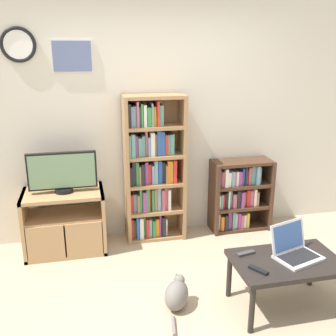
% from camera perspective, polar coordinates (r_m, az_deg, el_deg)
% --- Properties ---
extents(ground_plane, '(18.00, 18.00, 0.00)m').
position_cam_1_polar(ground_plane, '(3.34, 3.66, -21.46)').
color(ground_plane, tan).
extents(wall_back, '(5.76, 0.09, 2.60)m').
position_cam_1_polar(wall_back, '(4.34, -2.43, 6.93)').
color(wall_back, beige).
rests_on(wall_back, ground_plane).
extents(tv_stand, '(0.82, 0.49, 0.66)m').
position_cam_1_polar(tv_stand, '(4.28, -14.73, -7.54)').
color(tv_stand, tan).
rests_on(tv_stand, ground_plane).
extents(television, '(0.68, 0.18, 0.42)m').
position_cam_1_polar(television, '(4.09, -15.07, -0.61)').
color(television, black).
rests_on(television, tv_stand).
extents(bookshelf_tall, '(0.65, 0.31, 1.61)m').
position_cam_1_polar(bookshelf_tall, '(4.29, -2.41, -0.38)').
color(bookshelf_tall, '#9E754C').
rests_on(bookshelf_tall, ground_plane).
extents(bookshelf_short, '(0.70, 0.31, 0.84)m').
position_cam_1_polar(bookshelf_short, '(4.68, 10.02, -3.84)').
color(bookshelf_short, '#472D1E').
rests_on(bookshelf_short, ground_plane).
extents(coffee_table, '(0.87, 0.55, 0.44)m').
position_cam_1_polar(coffee_table, '(3.42, 16.82, -13.35)').
color(coffee_table, black).
rests_on(coffee_table, ground_plane).
extents(laptop, '(0.43, 0.39, 0.27)m').
position_cam_1_polar(laptop, '(3.43, 17.83, -11.09)').
color(laptop, silver).
rests_on(laptop, coffee_table).
extents(remote_near_laptop, '(0.17, 0.07, 0.02)m').
position_cam_1_polar(remote_near_laptop, '(3.38, 11.22, -12.05)').
color(remote_near_laptop, '#38383A').
rests_on(remote_near_laptop, coffee_table).
extents(remote_far_from_laptop, '(0.12, 0.16, 0.02)m').
position_cam_1_polar(remote_far_from_laptop, '(3.18, 12.98, -14.21)').
color(remote_far_from_laptop, black).
rests_on(remote_far_from_laptop, coffee_table).
extents(cat, '(0.30, 0.50, 0.28)m').
position_cam_1_polar(cat, '(3.41, 1.30, -17.85)').
color(cat, slate).
rests_on(cat, ground_plane).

